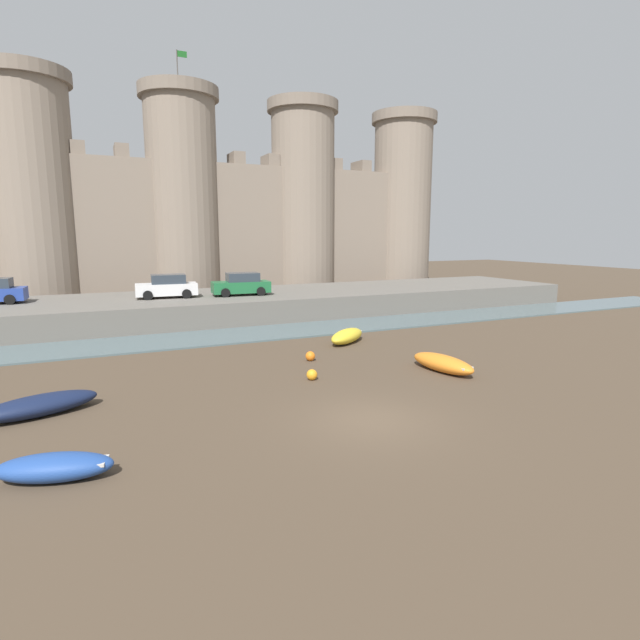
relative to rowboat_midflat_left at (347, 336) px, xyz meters
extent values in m
plane|color=#4C3D2D|center=(-4.83, -10.89, -0.40)|extent=(160.00, 160.00, 0.00)
cube|color=slate|center=(-4.83, 4.43, -0.35)|extent=(80.00, 4.50, 0.10)
cube|color=#666059|center=(-4.83, 11.68, 0.44)|extent=(58.82, 10.00, 1.68)
cube|color=gray|center=(-4.83, 22.53, 5.78)|extent=(46.82, 2.80, 12.36)
cylinder|color=gray|center=(-16.54, 22.53, 8.42)|extent=(6.15, 6.15, 17.65)
cylinder|color=#796B5D|center=(-16.54, 22.53, 17.75)|extent=(6.89, 6.89, 1.00)
cylinder|color=gray|center=(-4.83, 22.53, 8.42)|extent=(6.15, 6.15, 17.65)
cylinder|color=#796B5D|center=(-4.83, 22.53, 17.75)|extent=(6.89, 6.89, 1.00)
cylinder|color=#4C4742|center=(-4.83, 22.53, 19.75)|extent=(0.10, 0.10, 3.00)
cube|color=#19591E|center=(-4.38, 22.53, 20.95)|extent=(0.80, 0.04, 0.50)
cylinder|color=gray|center=(6.87, 22.53, 8.42)|extent=(6.15, 6.15, 17.65)
cylinder|color=#796B5D|center=(6.87, 22.53, 17.75)|extent=(6.89, 6.89, 1.00)
cylinder|color=gray|center=(18.57, 22.53, 8.42)|extent=(6.15, 6.15, 17.65)
cylinder|color=#796B5D|center=(18.57, 22.53, 17.75)|extent=(6.89, 6.89, 1.00)
cube|color=gray|center=(-13.12, 22.53, 12.51)|extent=(1.10, 2.52, 1.10)
cube|color=gray|center=(-9.80, 22.53, 12.51)|extent=(1.10, 2.52, 1.10)
cube|color=gray|center=(0.14, 22.53, 12.51)|extent=(1.10, 2.52, 1.10)
cube|color=gray|center=(3.45, 22.53, 12.51)|extent=(1.10, 2.52, 1.10)
cube|color=gray|center=(10.08, 22.53, 12.51)|extent=(1.10, 2.52, 1.10)
cube|color=gray|center=(13.39, 22.53, 12.51)|extent=(1.10, 2.52, 1.10)
ellipsoid|color=yellow|center=(0.00, 0.00, -0.02)|extent=(3.28, 2.89, 0.78)
ellipsoid|color=#F2F246|center=(0.00, 0.00, 0.04)|extent=(2.66, 2.33, 0.43)
cube|color=beige|center=(-0.20, -0.15, 0.08)|extent=(0.76, 0.90, 0.06)
cube|color=beige|center=(1.00, 0.77, 0.06)|extent=(0.61, 0.68, 0.08)
ellipsoid|color=#141E3D|center=(-14.80, -5.82, -0.05)|extent=(4.01, 2.39, 0.70)
ellipsoid|color=navy|center=(-14.80, -5.82, 0.01)|extent=(3.27, 1.91, 0.39)
cube|color=beige|center=(-14.53, -5.73, 0.05)|extent=(0.53, 1.07, 0.06)
ellipsoid|color=#234793|center=(-14.05, -11.10, -0.06)|extent=(2.99, 1.76, 0.68)
ellipsoid|color=blue|center=(-14.05, -11.10, 0.00)|extent=(2.44, 1.40, 0.38)
cube|color=beige|center=(-14.26, -11.05, 0.04)|extent=(0.43, 0.90, 0.06)
cube|color=beige|center=(-13.00, -11.40, 0.02)|extent=(0.42, 0.63, 0.08)
ellipsoid|color=orange|center=(1.09, -7.07, -0.03)|extent=(1.61, 3.55, 0.75)
ellipsoid|color=gold|center=(1.09, -7.07, 0.03)|extent=(1.27, 2.90, 0.41)
cube|color=beige|center=(1.06, -6.81, 0.07)|extent=(0.98, 0.33, 0.06)
cube|color=beige|center=(1.28, -8.39, 0.05)|extent=(0.66, 0.37, 0.08)
sphere|color=orange|center=(-4.75, -5.85, -0.17)|extent=(0.46, 0.46, 0.46)
sphere|color=orange|center=(-3.51, -2.86, -0.17)|extent=(0.47, 0.47, 0.47)
cube|color=#1E6638|center=(-3.06, 10.73, 1.88)|extent=(4.22, 2.01, 0.80)
cube|color=#2D3842|center=(-2.91, 10.71, 2.58)|extent=(2.36, 1.66, 0.64)
cylinder|color=black|center=(-4.39, 9.97, 1.60)|extent=(0.65, 0.23, 0.64)
cylinder|color=black|center=(-4.26, 11.67, 1.60)|extent=(0.65, 0.23, 0.64)
cylinder|color=black|center=(-1.85, 9.78, 1.60)|extent=(0.65, 0.23, 0.64)
cylinder|color=black|center=(-1.72, 11.48, 1.60)|extent=(0.65, 0.23, 0.64)
cube|color=silver|center=(-8.17, 11.43, 1.88)|extent=(4.22, 2.01, 0.80)
cube|color=#2D3842|center=(-8.02, 11.42, 2.58)|extent=(2.36, 1.66, 0.64)
cylinder|color=black|center=(-9.50, 10.68, 1.60)|extent=(0.65, 0.23, 0.64)
cylinder|color=black|center=(-9.37, 12.37, 1.60)|extent=(0.65, 0.23, 0.64)
cylinder|color=black|center=(-6.97, 10.49, 1.60)|extent=(0.65, 0.23, 0.64)
cylinder|color=black|center=(-6.84, 12.18, 1.60)|extent=(0.65, 0.23, 0.64)
cylinder|color=black|center=(-17.62, 12.00, 1.60)|extent=(0.65, 0.23, 0.64)
cylinder|color=black|center=(-17.50, 13.70, 1.60)|extent=(0.65, 0.23, 0.64)
camera|label=1|loc=(-12.90, -24.37, 5.64)|focal=28.00mm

